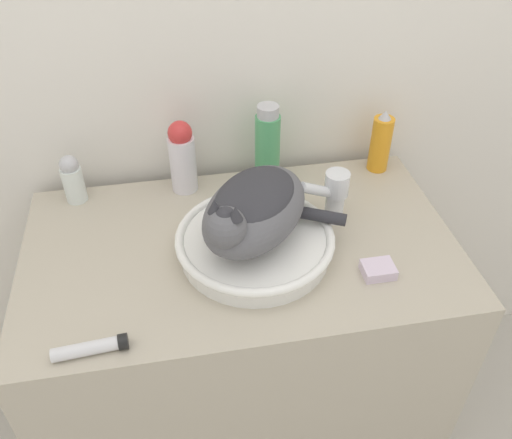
{
  "coord_description": "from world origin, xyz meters",
  "views": [
    {
      "loc": [
        -0.13,
        -0.62,
        1.67
      ],
      "look_at": [
        0.03,
        0.24,
        0.95
      ],
      "focal_mm": 38.0,
      "sensor_mm": 36.0,
      "label": 1
    }
  ],
  "objects": [
    {
      "name": "faucet",
      "position": [
        0.22,
        0.33,
        0.92
      ],
      "size": [
        0.13,
        0.08,
        0.15
      ],
      "rotation": [
        0.0,
        0.0,
        -2.76
      ],
      "color": "silver",
      "rests_on": "vanity_counter"
    },
    {
      "name": "mouthwash_bottle",
      "position": [
        0.11,
        0.53,
        0.95
      ],
      "size": [
        0.06,
        0.06,
        0.21
      ],
      "color": "#4CA366",
      "rests_on": "vanity_counter"
    },
    {
      "name": "vanity_counter",
      "position": [
        0.0,
        0.29,
        0.42
      ],
      "size": [
        0.98,
        0.58,
        0.84
      ],
      "color": "#B2A893",
      "rests_on": "ground_plane"
    },
    {
      "name": "sink_basin",
      "position": [
        0.03,
        0.25,
        0.87
      ],
      "size": [
        0.35,
        0.35,
        0.06
      ],
      "color": "white",
      "rests_on": "vanity_counter"
    },
    {
      "name": "soap_bar",
      "position": [
        0.27,
        0.14,
        0.85
      ],
      "size": [
        0.07,
        0.06,
        0.02
      ],
      "color": "silver",
      "rests_on": "vanity_counter"
    },
    {
      "name": "spray_bottle_trigger",
      "position": [
        0.41,
        0.53,
        0.92
      ],
      "size": [
        0.05,
        0.05,
        0.17
      ],
      "color": "orange",
      "rests_on": "vanity_counter"
    },
    {
      "name": "cat",
      "position": [
        0.02,
        0.25,
        0.97
      ],
      "size": [
        0.37,
        0.35,
        0.16
      ],
      "rotation": [
        0.0,
        0.0,
        4.04
      ],
      "color": "#56565B",
      "rests_on": "sink_basin"
    },
    {
      "name": "cream_tube",
      "position": [
        -0.32,
        0.04,
        0.85
      ],
      "size": [
        0.14,
        0.04,
        0.03
      ],
      "rotation": [
        0.0,
        0.0,
        0.08
      ],
      "color": "silver",
      "rests_on": "vanity_counter"
    },
    {
      "name": "lotion_bottle_white",
      "position": [
        -0.11,
        0.53,
        0.94
      ],
      "size": [
        0.07,
        0.07,
        0.19
      ],
      "color": "silver",
      "rests_on": "vanity_counter"
    },
    {
      "name": "deodorant_stick",
      "position": [
        -0.38,
        0.53,
        0.9
      ],
      "size": [
        0.05,
        0.05,
        0.13
      ],
      "color": "silver",
      "rests_on": "vanity_counter"
    },
    {
      "name": "wall_back",
      "position": [
        0.0,
        0.63,
        1.2
      ],
      "size": [
        8.0,
        0.05,
        2.4
      ],
      "color": "silver",
      "rests_on": "ground_plane"
    }
  ]
}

